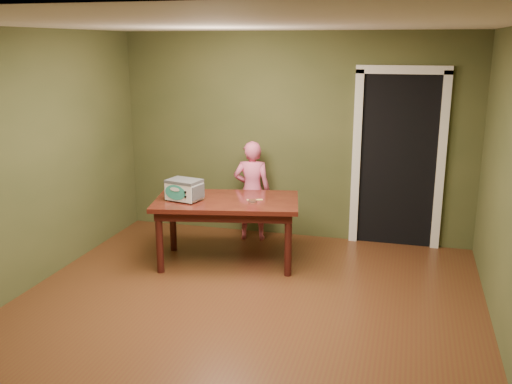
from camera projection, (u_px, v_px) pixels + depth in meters
The scene contains 8 objects.
floor at pixel (236, 320), 5.21m from camera, with size 5.00×5.00×0.00m, color #4E2E16.
room_shell at pixel (234, 135), 4.78m from camera, with size 4.52×5.02×2.61m.
doorway at pixel (399, 157), 7.21m from camera, with size 1.10×0.66×2.25m.
dining_table at pixel (227, 208), 6.42m from camera, with size 1.75×1.20×0.75m.
toy_oven at pixel (184, 189), 6.33m from camera, with size 0.43×0.33×0.24m.
baking_pan at pixel (253, 201), 6.30m from camera, with size 0.10×0.10×0.02m.
spatula at pixel (255, 200), 6.37m from camera, with size 0.18×0.03×0.01m, color #FCDD6D.
child at pixel (252, 191), 7.22m from camera, with size 0.47×0.31×1.28m, color #EE628E.
Camera 1 is at (1.43, -4.53, 2.45)m, focal length 40.00 mm.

